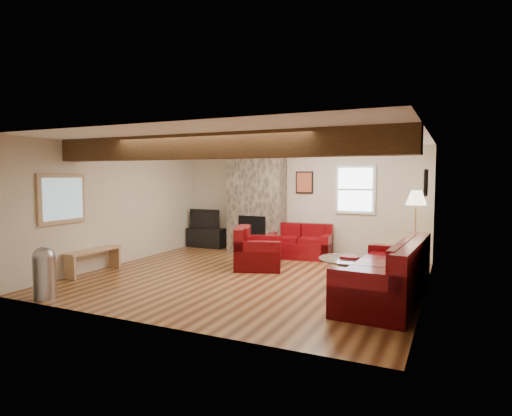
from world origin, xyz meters
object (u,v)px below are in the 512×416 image
at_px(sofa_three, 385,271).
at_px(armchair_red, 259,247).
at_px(television, 206,219).
at_px(coffee_table, 349,273).
at_px(loveseat, 299,241).
at_px(floor_lamp, 416,202).
at_px(tv_cabinet, 207,238).

bearing_deg(sofa_three, armchair_red, -112.76).
bearing_deg(television, armchair_red, -36.74).
height_order(armchair_red, coffee_table, armchair_red).
bearing_deg(television, loveseat, -6.44).
bearing_deg(floor_lamp, tv_cabinet, 174.66).
relative_size(armchair_red, television, 1.19).
bearing_deg(loveseat, television, 165.97).
relative_size(sofa_three, loveseat, 1.67).
relative_size(armchair_red, coffee_table, 1.02).
distance_m(sofa_three, armchair_red, 2.95).
bearing_deg(armchair_red, loveseat, -35.41).
bearing_deg(tv_cabinet, television, 0.00).
height_order(loveseat, armchair_red, armchair_red).
xyz_separation_m(loveseat, television, (-2.66, 0.30, 0.37)).
height_order(sofa_three, armchair_red, sofa_three).
height_order(coffee_table, floor_lamp, floor_lamp).
distance_m(sofa_three, tv_cabinet, 5.78).
xyz_separation_m(coffee_table, floor_lamp, (0.86, 1.97, 1.09)).
distance_m(armchair_red, television, 2.86).
xyz_separation_m(loveseat, floor_lamp, (2.49, -0.18, 0.96)).
xyz_separation_m(coffee_table, television, (-4.28, 2.45, 0.50)).
relative_size(tv_cabinet, television, 1.16).
relative_size(loveseat, tv_cabinet, 1.42).
relative_size(sofa_three, coffee_table, 2.35).
distance_m(loveseat, armchair_red, 1.45).
xyz_separation_m(armchair_red, television, (-2.28, 1.70, 0.33)).
bearing_deg(floor_lamp, television, 174.66).
bearing_deg(coffee_table, tv_cabinet, 150.24).
height_order(loveseat, floor_lamp, floor_lamp).
height_order(sofa_three, tv_cabinet, sofa_three).
bearing_deg(tv_cabinet, floor_lamp, -5.34).
bearing_deg(loveseat, sofa_three, -57.53).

